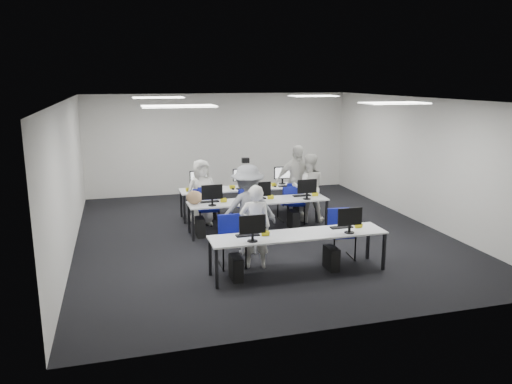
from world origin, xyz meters
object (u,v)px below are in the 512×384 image
object	(u,v)px
chair_0	(232,250)
student_3	(296,182)
chair_1	(341,243)
student_0	(255,227)
chair_4	(296,210)
chair_2	(209,217)
chair_5	(203,213)
photographer	(248,210)
chair_7	(288,209)
desk_mid	(259,202)
chair_6	(243,211)
chair_3	(252,212)
desk_front	(298,237)
student_2	(202,192)

from	to	relation	value
chair_0	student_3	xyz separation A→B (m)	(2.30, 2.81, 0.62)
chair_1	student_0	world-z (taller)	student_0
chair_4	student_0	world-z (taller)	student_0
chair_1	chair_2	distance (m)	3.34
chair_0	chair_5	bearing A→B (deg)	92.19
photographer	chair_4	bearing A→B (deg)	-130.95
chair_7	desk_mid	bearing A→B (deg)	-143.27
chair_1	chair_7	world-z (taller)	chair_1
chair_5	chair_6	world-z (taller)	chair_5
chair_2	chair_3	xyz separation A→B (m)	(1.08, 0.10, -0.00)
desk_front	desk_mid	world-z (taller)	same
chair_0	chair_1	world-z (taller)	chair_1
desk_mid	student_2	size ratio (longest dim) A/B	2.03
chair_1	photographer	world-z (taller)	photographer
desk_mid	chair_4	xyz separation A→B (m)	(1.09, 0.50, -0.39)
student_3	photographer	world-z (taller)	student_3
desk_mid	chair_6	world-z (taller)	chair_6
chair_6	student_0	xyz separation A→B (m)	(-0.52, -3.03, 0.52)
desk_front	chair_2	distance (m)	3.27
chair_5	chair_6	bearing A→B (deg)	12.31
chair_5	student_3	xyz separation A→B (m)	(2.37, -0.01, 0.63)
student_3	chair_0	bearing A→B (deg)	-126.97
chair_2	student_3	distance (m)	2.42
photographer	desk_mid	bearing A→B (deg)	-112.73
desk_front	chair_6	world-z (taller)	chair_6
chair_3	photographer	size ratio (longest dim) A/B	0.53
chair_2	student_3	xyz separation A→B (m)	(2.30, 0.40, 0.62)
student_3	desk_mid	bearing A→B (deg)	-142.49
chair_5	student_2	xyz separation A→B (m)	(-0.01, 0.02, 0.50)
chair_3	student_3	bearing A→B (deg)	13.70
student_2	photographer	xyz separation A→B (m)	(0.54, -2.25, 0.11)
student_0	chair_6	bearing A→B (deg)	-88.06
chair_5	student_2	world-z (taller)	student_2
student_2	desk_mid	bearing A→B (deg)	-48.09
chair_2	chair_7	distance (m)	2.06
chair_1	chair_4	distance (m)	2.59
chair_6	photographer	size ratio (longest dim) A/B	0.47
chair_0	chair_5	size ratio (longest dim) A/B	1.03
chair_4	chair_3	bearing A→B (deg)	-165.45
chair_1	chair_0	bearing A→B (deg)	-177.32
desk_mid	chair_0	xyz separation A→B (m)	(-1.07, -1.94, -0.38)
chair_0	chair_6	world-z (taller)	chair_0
student_0	photographer	distance (m)	0.79
chair_5	chair_6	size ratio (longest dim) A/B	1.08
desk_front	chair_1	xyz separation A→B (m)	(1.07, 0.51, -0.38)
chair_4	photographer	xyz separation A→B (m)	(-1.69, -1.85, 0.61)
chair_0	student_2	xyz separation A→B (m)	(-0.08, 2.84, 0.49)
chair_0	chair_2	distance (m)	2.41
desk_mid	chair_2	size ratio (longest dim) A/B	3.31
chair_0	desk_mid	bearing A→B (deg)	61.86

